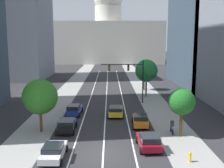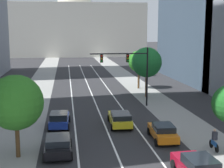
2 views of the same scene
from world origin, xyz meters
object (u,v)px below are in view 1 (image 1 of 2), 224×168
fire_hydrant (190,157)px  street_tree_near_right (146,71)px  car_blue (74,109)px  car_white (54,151)px  car_orange (140,120)px  car_black (67,125)px  street_tree_near_left (40,97)px  street_tree_mid_right (182,102)px  traffic_signal_mast (130,73)px  street_tree_far_right (144,70)px  capitol_building (108,37)px  cyclist (172,126)px  car_crimson (149,141)px  car_yellow (116,111)px

fire_hydrant → street_tree_near_right: 28.54m
car_blue → car_white: bearing=-177.3°
car_orange → car_white: bearing=140.2°
car_black → car_white: bearing=179.5°
street_tree_near_right → street_tree_near_left: size_ratio=1.14×
street_tree_mid_right → traffic_signal_mast: bearing=104.9°
street_tree_far_right → capitol_building: bearing=96.1°
fire_hydrant → street_tree_far_right: street_tree_far_right is taller
car_blue → fire_hydrant: bearing=-139.4°
capitol_building → car_white: 108.07m
car_blue → street_tree_mid_right: 15.81m
street_tree_near_left → car_black: bearing=2.4°
car_black → street_tree_far_right: 29.67m
cyclist → street_tree_near_left: street_tree_near_left is taller
street_tree_mid_right → street_tree_far_right: bearing=91.0°
car_black → street_tree_mid_right: size_ratio=0.81×
cyclist → capitol_building: bearing=5.8°
traffic_signal_mast → fire_hydrant: traffic_signal_mast is taller
car_blue → street_tree_near_left: 8.40m
car_orange → car_crimson: bearing=-177.1°
fire_hydrant → car_orange: bearing=107.1°
capitol_building → car_crimson: (4.39, -105.19, -11.05)m
car_blue → car_yellow: car_blue is taller
street_tree_near_left → street_tree_far_right: bearing=60.6°
fire_hydrant → street_tree_mid_right: (0.84, 6.47, 3.39)m
car_crimson → street_tree_near_left: bearing=63.6°
street_tree_far_right → street_tree_near_right: street_tree_near_right is taller
car_blue → car_orange: size_ratio=0.98×
car_crimson → street_tree_near_right: (3.03, 25.25, 4.07)m
street_tree_mid_right → cyclist: bearing=130.6°
cyclist → street_tree_mid_right: (0.76, -0.88, 3.00)m
car_crimson → car_white: car_crimson is taller
car_orange → traffic_signal_mast: bearing=4.4°
traffic_signal_mast → fire_hydrant: 23.53m
car_orange → fire_hydrant: size_ratio=4.86×
car_crimson → street_tree_mid_right: 6.14m
car_orange → cyclist: size_ratio=2.57×
fire_hydrant → cyclist: bearing=89.3°
car_crimson → cyclist: (3.23, 4.40, 0.06)m
car_blue → car_white: (0.01, -14.55, -0.08)m
car_orange → street_tree_far_right: bearing=-5.2°
capitol_building → street_tree_near_left: capitol_building is taller
street_tree_mid_right → street_tree_near_left: size_ratio=0.87×
traffic_signal_mast → street_tree_near_right: bearing=57.8°
car_black → car_crimson: size_ratio=1.02×
capitol_building → fire_hydrant: size_ratio=54.52×
car_crimson → street_tree_far_right: (3.48, 32.09, 3.55)m
street_tree_far_right → cyclist: bearing=-90.5°
car_white → street_tree_mid_right: (12.76, 5.74, 3.14)m
capitol_building → car_crimson: size_ratio=11.80×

